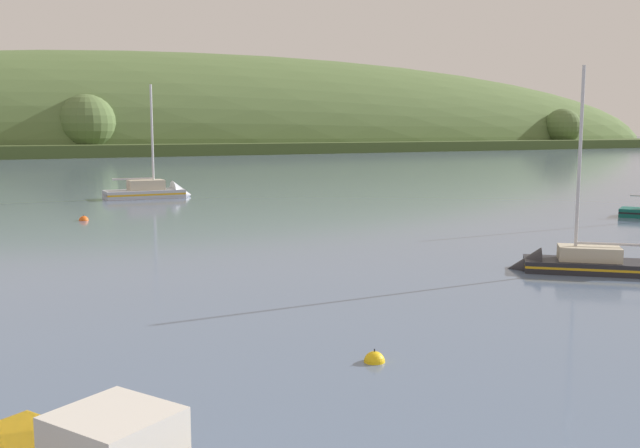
{
  "coord_description": "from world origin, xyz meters",
  "views": [
    {
      "loc": [
        -12.07,
        -3.26,
        6.86
      ],
      "look_at": [
        7.79,
        30.83,
        1.66
      ],
      "focal_mm": 40.13,
      "sensor_mm": 36.0,
      "label": 1
    }
  ],
  "objects_px": {
    "sailboat_midwater_white": "(573,268)",
    "mooring_buoy_off_fishing_boat": "(374,362)",
    "mooring_buoy_foreground": "(84,221)",
    "sailboat_far_left": "(155,194)"
  },
  "relations": [
    {
      "from": "sailboat_midwater_white",
      "to": "mooring_buoy_off_fishing_boat",
      "type": "bearing_deg",
      "value": 65.14
    },
    {
      "from": "sailboat_midwater_white",
      "to": "mooring_buoy_foreground",
      "type": "xyz_separation_m",
      "value": [
        -16.35,
        32.36,
        -0.16
      ]
    },
    {
      "from": "sailboat_midwater_white",
      "to": "mooring_buoy_off_fishing_boat",
      "type": "xyz_separation_m",
      "value": [
        -16.2,
        -6.45,
        -0.16
      ]
    },
    {
      "from": "sailboat_far_left",
      "to": "mooring_buoy_off_fishing_boat",
      "type": "bearing_deg",
      "value": -96.13
    },
    {
      "from": "sailboat_midwater_white",
      "to": "mooring_buoy_foreground",
      "type": "bearing_deg",
      "value": -19.75
    },
    {
      "from": "sailboat_far_left",
      "to": "sailboat_midwater_white",
      "type": "bearing_deg",
      "value": -78.28
    },
    {
      "from": "mooring_buoy_foreground",
      "to": "mooring_buoy_off_fishing_boat",
      "type": "distance_m",
      "value": 38.81
    },
    {
      "from": "sailboat_midwater_white",
      "to": "sailboat_far_left",
      "type": "bearing_deg",
      "value": -39.39
    },
    {
      "from": "mooring_buoy_off_fishing_boat",
      "to": "mooring_buoy_foreground",
      "type": "bearing_deg",
      "value": 90.22
    },
    {
      "from": "sailboat_midwater_white",
      "to": "sailboat_far_left",
      "type": "xyz_separation_m",
      "value": [
        -5.99,
        47.66,
        0.21
      ]
    }
  ]
}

